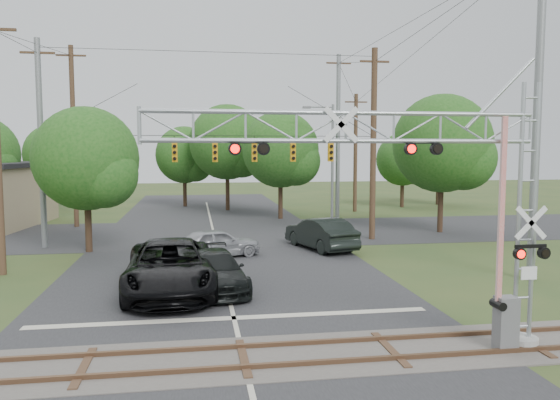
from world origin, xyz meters
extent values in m
plane|color=#2E441F|center=(0.00, 0.00, 0.00)|extent=(160.00, 160.00, 0.00)
cube|color=#262629|center=(0.00, 10.00, 0.01)|extent=(14.00, 90.00, 0.02)
cube|color=#262629|center=(0.00, 24.00, 0.01)|extent=(90.00, 12.00, 0.02)
cube|color=#443F3B|center=(0.00, 2.00, 0.02)|extent=(90.00, 3.20, 0.05)
cube|color=brown|center=(0.00, 1.28, 0.09)|extent=(90.00, 0.12, 0.14)
cube|color=brown|center=(0.00, 2.72, 0.09)|extent=(90.00, 0.12, 0.14)
cylinder|color=#959690|center=(7.69, 1.70, 0.15)|extent=(0.91, 0.91, 0.30)
cube|color=silver|center=(7.63, 1.40, 2.16)|extent=(0.45, 0.03, 0.35)
cube|color=slate|center=(7.08, 1.50, 0.75)|extent=(0.55, 0.45, 1.51)
cube|color=red|center=(6.83, 1.50, 3.82)|extent=(0.14, 0.09, 5.03)
cylinder|color=gray|center=(-9.50, 20.00, 5.75)|extent=(0.32, 0.32, 11.50)
cylinder|color=#4A3722|center=(9.50, 20.00, 5.75)|extent=(0.36, 0.36, 11.50)
cylinder|color=black|center=(0.00, 20.00, 6.27)|extent=(19.00, 0.03, 0.03)
cube|color=orange|center=(-6.86, 20.00, 5.32)|extent=(0.30, 0.30, 1.10)
cube|color=orange|center=(-4.57, 20.00, 5.32)|extent=(0.30, 0.30, 1.10)
cube|color=orange|center=(-2.29, 20.00, 5.32)|extent=(0.30, 0.30, 1.10)
cube|color=orange|center=(0.00, 20.00, 5.32)|extent=(0.30, 0.30, 1.10)
cube|color=orange|center=(2.29, 20.00, 5.32)|extent=(0.30, 0.30, 1.10)
cube|color=orange|center=(4.57, 20.00, 5.32)|extent=(0.30, 0.30, 1.10)
cube|color=orange|center=(6.86, 20.00, 5.32)|extent=(0.30, 0.30, 1.10)
imported|color=black|center=(-2.17, 9.14, 0.99)|extent=(3.52, 7.26, 1.99)
imported|color=black|center=(-0.46, 9.31, 0.75)|extent=(2.74, 5.39, 1.50)
imported|color=gray|center=(-0.12, 15.80, 0.75)|extent=(4.75, 3.22, 1.50)
imported|color=black|center=(5.63, 17.27, 0.87)|extent=(3.29, 5.61, 1.75)
cylinder|color=gray|center=(8.86, 27.34, 4.39)|extent=(0.19, 0.19, 8.77)
cylinder|color=gray|center=(7.89, 27.34, 8.58)|extent=(1.95, 0.12, 0.12)
cube|color=slate|center=(6.91, 27.34, 8.53)|extent=(0.58, 0.24, 0.15)
cylinder|color=#4A3722|center=(-9.52, 28.46, 6.34)|extent=(0.34, 0.34, 12.67)
cube|color=#4A3722|center=(-9.52, 28.46, 11.97)|extent=(2.00, 0.12, 0.12)
cylinder|color=gray|center=(10.26, 31.07, 6.51)|extent=(0.34, 0.34, 13.03)
cube|color=#4A3722|center=(10.26, 31.07, 12.33)|extent=(2.00, 0.12, 0.12)
cylinder|color=gray|center=(12.73, 8.89, 7.16)|extent=(0.34, 0.34, 14.32)
cylinder|color=#4A3722|center=(12.86, 34.81, 5.16)|extent=(0.34, 0.34, 10.33)
cube|color=#4A3722|center=(12.86, 34.81, 9.63)|extent=(2.00, 0.12, 0.12)
cylinder|color=#362418|center=(-14.03, 41.79, 1.80)|extent=(0.36, 0.36, 3.60)
sphere|color=#194C15|center=(-14.03, 41.79, 5.07)|extent=(5.56, 5.56, 5.56)
cylinder|color=#362418|center=(-6.83, 18.32, 1.78)|extent=(0.36, 0.36, 3.55)
sphere|color=#194C15|center=(-6.83, 18.32, 5.00)|extent=(5.49, 5.49, 5.49)
cylinder|color=#362418|center=(-2.12, 41.58, 1.77)|extent=(0.36, 0.36, 3.54)
sphere|color=#194C15|center=(-2.12, 41.58, 4.99)|extent=(5.47, 5.47, 5.47)
cylinder|color=#362418|center=(1.76, 37.54, 2.19)|extent=(0.36, 0.36, 4.37)
sphere|color=#194C15|center=(1.76, 37.54, 6.16)|extent=(6.75, 6.75, 6.75)
cylinder|color=#362418|center=(5.53, 30.73, 1.95)|extent=(0.36, 0.36, 3.90)
sphere|color=#194C15|center=(5.53, 30.73, 5.49)|extent=(6.02, 6.02, 6.02)
cylinder|color=#362418|center=(14.88, 22.04, 2.09)|extent=(0.36, 0.36, 4.17)
sphere|color=#194C15|center=(14.88, 22.04, 5.88)|extent=(6.45, 6.45, 6.45)
cylinder|color=#362418|center=(18.39, 37.68, 1.62)|extent=(0.36, 0.36, 3.24)
sphere|color=#194C15|center=(18.39, 37.68, 4.56)|extent=(5.00, 5.00, 5.00)
cylinder|color=#362418|center=(22.88, 39.53, 1.56)|extent=(0.36, 0.36, 3.13)
sphere|color=#194C15|center=(22.88, 39.53, 4.41)|extent=(4.83, 4.83, 4.83)
camera|label=1|loc=(-1.20, -11.76, 5.46)|focal=35.00mm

